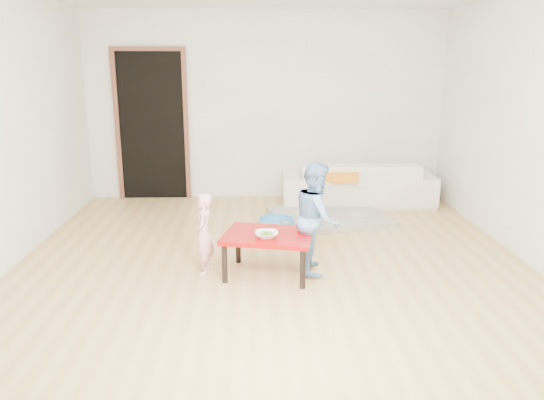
{
  "coord_description": "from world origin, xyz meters",
  "views": [
    {
      "loc": [
        -0.15,
        -5.03,
        1.93
      ],
      "look_at": [
        0.0,
        -0.2,
        0.65
      ],
      "focal_mm": 35.0,
      "sensor_mm": 36.0,
      "label": 1
    }
  ],
  "objects_px": {
    "bowl": "(266,235)",
    "child_pink": "(203,234)",
    "red_table": "(268,254)",
    "basin": "(276,224)",
    "child_blue": "(317,218)",
    "sofa": "(357,182)"
  },
  "relations": [
    {
      "from": "child_pink",
      "to": "sofa",
      "type": "bearing_deg",
      "value": 144.02
    },
    {
      "from": "bowl",
      "to": "basin",
      "type": "height_order",
      "value": "bowl"
    },
    {
      "from": "child_pink",
      "to": "basin",
      "type": "relative_size",
      "value": 1.82
    },
    {
      "from": "red_table",
      "to": "child_blue",
      "type": "distance_m",
      "value": 0.56
    },
    {
      "from": "bowl",
      "to": "red_table",
      "type": "bearing_deg",
      "value": 79.18
    },
    {
      "from": "bowl",
      "to": "basin",
      "type": "relative_size",
      "value": 0.5
    },
    {
      "from": "child_pink",
      "to": "red_table",
      "type": "bearing_deg",
      "value": 85.94
    },
    {
      "from": "red_table",
      "to": "basin",
      "type": "relative_size",
      "value": 1.9
    },
    {
      "from": "bowl",
      "to": "child_pink",
      "type": "height_order",
      "value": "child_pink"
    },
    {
      "from": "red_table",
      "to": "bowl",
      "type": "height_order",
      "value": "bowl"
    },
    {
      "from": "child_blue",
      "to": "sofa",
      "type": "bearing_deg",
      "value": -15.89
    },
    {
      "from": "sofa",
      "to": "child_pink",
      "type": "bearing_deg",
      "value": 53.54
    },
    {
      "from": "bowl",
      "to": "child_blue",
      "type": "relative_size",
      "value": 0.2
    },
    {
      "from": "child_blue",
      "to": "basin",
      "type": "distance_m",
      "value": 1.37
    },
    {
      "from": "red_table",
      "to": "basin",
      "type": "xyz_separation_m",
      "value": [
        0.12,
        1.35,
        -0.13
      ]
    },
    {
      "from": "child_pink",
      "to": "child_blue",
      "type": "relative_size",
      "value": 0.74
    },
    {
      "from": "child_pink",
      "to": "child_blue",
      "type": "bearing_deg",
      "value": 93.65
    },
    {
      "from": "red_table",
      "to": "child_blue",
      "type": "xyz_separation_m",
      "value": [
        0.45,
        0.1,
        0.32
      ]
    },
    {
      "from": "child_blue",
      "to": "basin",
      "type": "relative_size",
      "value": 2.48
    },
    {
      "from": "sofa",
      "to": "bowl",
      "type": "xyz_separation_m",
      "value": [
        -1.31,
        -2.6,
        0.12
      ]
    },
    {
      "from": "basin",
      "to": "child_pink",
      "type": "bearing_deg",
      "value": -119.27
    },
    {
      "from": "red_table",
      "to": "bowl",
      "type": "relative_size",
      "value": 3.83
    }
  ]
}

